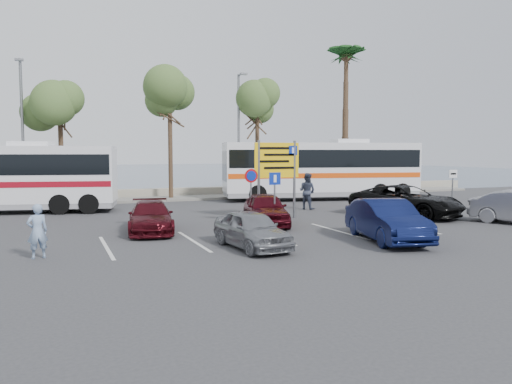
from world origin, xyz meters
name	(u,v)px	position (x,y,z in m)	size (l,w,h in m)	color
ground	(288,230)	(0.00, 0.00, 0.00)	(120.00, 120.00, 0.00)	#333335
kerb_strip	(194,198)	(0.00, 14.00, 0.07)	(44.00, 2.40, 0.15)	gray
seawall	(186,192)	(0.00, 16.00, 0.30)	(48.00, 0.80, 0.60)	#9D957E
sea	(113,172)	(0.00, 60.00, 0.01)	(140.00, 140.00, 0.00)	#3D4F62
tree_left	(60,102)	(-8.00, 14.00, 6.00)	(3.20, 3.20, 7.20)	#382619
tree_mid	(170,95)	(-1.50, 14.00, 6.65)	(3.20, 3.20, 8.00)	#382619
tree_right	(257,106)	(4.50, 14.00, 6.17)	(3.20, 3.20, 7.40)	#382619
palm_tree	(346,58)	(11.50, 14.00, 9.87)	(4.80, 4.80, 11.20)	#382619
street_lamp_left	(22,125)	(-10.00, 13.52, 4.60)	(0.45, 1.15, 8.01)	slate
street_lamp_right	(239,129)	(3.00, 13.52, 4.60)	(0.45, 1.15, 8.01)	slate
direction_sign	(277,166)	(1.00, 3.20, 2.43)	(2.20, 0.12, 3.60)	slate
sign_no_stop	(251,187)	(-0.60, 2.38, 1.58)	(0.60, 0.08, 2.35)	slate
sign_parking	(275,192)	(-0.20, 0.79, 1.47)	(0.50, 0.07, 2.25)	slate
sign_taxi	(453,185)	(9.80, 1.49, 1.42)	(0.50, 0.07, 2.20)	slate
lane_markings	(272,236)	(-1.14, -1.00, 0.00)	(12.02, 4.20, 0.01)	silver
coach_bus_right	(321,172)	(7.50, 10.50, 1.81)	(12.79, 5.19, 3.90)	white
car_silver_a	(252,229)	(-2.70, -2.93, 0.61)	(1.44, 3.57, 1.22)	gray
car_blue	(387,220)	(2.10, -3.50, 0.72)	(1.52, 4.36, 1.44)	#0E1644
car_maroon	(151,217)	(-5.10, 1.50, 0.59)	(1.65, 4.06, 1.18)	#460B13
car_red	(265,209)	(-0.30, 1.50, 0.68)	(1.61, 4.00, 1.36)	#410911
suv_black	(406,201)	(7.00, 1.50, 0.75)	(2.48, 5.37, 1.49)	black
pedestrian_near	(37,231)	(-9.00, -2.00, 0.80)	(0.58, 0.38, 1.59)	#859EC1
pedestrian_far	(307,191)	(4.09, 6.01, 0.97)	(0.95, 0.74, 1.95)	#353C50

